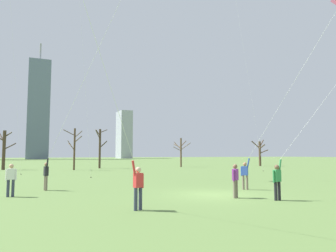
# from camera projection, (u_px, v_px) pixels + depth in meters

# --- Properties ---
(ground_plane) EXTENTS (400.00, 400.00, 0.00)m
(ground_plane) POSITION_uv_depth(u_px,v_px,m) (214.00, 195.00, 16.72)
(ground_plane) COLOR #5B7A3D
(kite_flyer_midfield_left_pink) EXTENTS (4.43, 5.05, 11.58)m
(kite_flyer_midfield_left_pink) POSITION_uv_depth(u_px,v_px,m) (269.00, 132.00, 18.82)
(kite_flyer_midfield_left_pink) COLOR #726656
(kite_flyer_midfield_left_pink) RESTS_ON ground
(kite_flyer_far_back_blue) EXTENTS (15.14, 0.79, 15.86)m
(kite_flyer_far_back_blue) POSITION_uv_depth(u_px,v_px,m) (331.00, 102.00, 16.76)
(kite_flyer_far_back_blue) COLOR black
(kite_flyer_far_back_blue) RESTS_ON ground
(kite_flyer_foreground_right_teal) EXTENTS (6.53, 9.68, 18.91)m
(kite_flyer_foreground_right_teal) POSITION_uv_depth(u_px,v_px,m) (69.00, 124.00, 18.09)
(kite_flyer_foreground_right_teal) COLOR #726656
(kite_flyer_foreground_right_teal) RESTS_ON ground
(kite_flyer_foreground_left_green) EXTENTS (9.30, 6.58, 21.15)m
(kite_flyer_foreground_left_green) POSITION_uv_depth(u_px,v_px,m) (107.00, 86.00, 10.84)
(kite_flyer_foreground_left_green) COLOR #33384C
(kite_flyer_foreground_left_green) RESTS_ON ground
(bystander_watching_nearby) EXTENTS (0.51, 0.22, 1.62)m
(bystander_watching_nearby) POSITION_uv_depth(u_px,v_px,m) (11.00, 178.00, 15.93)
(bystander_watching_nearby) COLOR #33384C
(bystander_watching_nearby) RESTS_ON ground
(bystander_strolling_midfield) EXTENTS (0.45, 0.35, 1.62)m
(bystander_strolling_midfield) POSITION_uv_depth(u_px,v_px,m) (235.00, 179.00, 15.55)
(bystander_strolling_midfield) COLOR #726656
(bystander_strolling_midfield) RESTS_ON ground
(distant_kite_low_near_trees_orange) EXTENTS (2.14, 3.38, 25.71)m
(distant_kite_low_near_trees_orange) POSITION_uv_depth(u_px,v_px,m) (236.00, 4.00, 43.40)
(distant_kite_low_near_trees_orange) COLOR orange
(distant_kite_low_near_trees_orange) RESTS_ON ground
(bare_tree_leftmost) EXTENTS (3.25, 1.66, 5.32)m
(bare_tree_leftmost) POSITION_uv_depth(u_px,v_px,m) (4.00, 148.00, 43.50)
(bare_tree_leftmost) COLOR #423326
(bare_tree_leftmost) RESTS_ON ground
(bare_tree_left_of_center) EXTENTS (2.43, 3.72, 5.59)m
(bare_tree_left_of_center) POSITION_uv_depth(u_px,v_px,m) (74.00, 147.00, 43.06)
(bare_tree_left_of_center) COLOR #4C3828
(bare_tree_left_of_center) RESTS_ON ground
(bare_tree_rightmost) EXTENTS (3.15, 2.70, 4.76)m
(bare_tree_rightmost) POSITION_uv_depth(u_px,v_px,m) (260.00, 152.00, 57.79)
(bare_tree_rightmost) COLOR #4C3828
(bare_tree_rightmost) RESTS_ON ground
(bare_tree_right_of_center) EXTENTS (2.26, 2.08, 5.92)m
(bare_tree_right_of_center) POSITION_uv_depth(u_px,v_px,m) (100.00, 147.00, 48.29)
(bare_tree_right_of_center) COLOR #423326
(bare_tree_right_of_center) RESTS_ON ground
(bare_tree_far_right_edge) EXTENTS (2.94, 3.29, 4.78)m
(bare_tree_far_right_edge) POSITION_uv_depth(u_px,v_px,m) (181.00, 151.00, 53.48)
(bare_tree_far_right_edge) COLOR brown
(bare_tree_far_right_edge) RESTS_ON ground
(skyline_short_annex) EXTENTS (8.94, 9.68, 50.80)m
(skyline_short_annex) POSITION_uv_depth(u_px,v_px,m) (38.00, 110.00, 139.15)
(skyline_short_annex) COLOR slate
(skyline_short_annex) RESTS_ON ground
(skyline_mid_tower_left) EXTENTS (5.84, 10.75, 23.79)m
(skyline_mid_tower_left) POSITION_uv_depth(u_px,v_px,m) (124.00, 135.00, 162.53)
(skyline_mid_tower_left) COLOR #9EA3AD
(skyline_mid_tower_left) RESTS_ON ground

